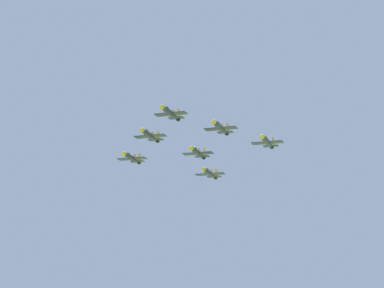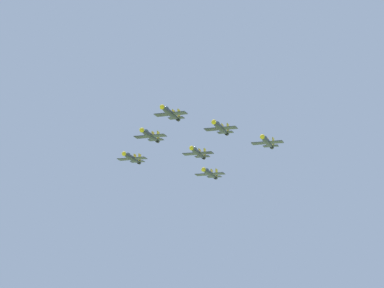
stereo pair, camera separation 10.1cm
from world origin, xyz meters
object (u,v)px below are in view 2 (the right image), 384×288
(jet_lead, at_px, (170,113))
(jet_left_wingman, at_px, (220,127))
(jet_right_outer, at_px, (131,158))
(jet_slot_rear, at_px, (197,152))
(jet_right_wingman, at_px, (149,135))
(jet_trailing, at_px, (209,173))
(jet_left_outer, at_px, (267,142))

(jet_lead, bearing_deg, jet_left_wingman, 140.14)
(jet_right_outer, xyz_separation_m, jet_slot_rear, (-10.54, -22.14, 0.20))
(jet_right_wingman, height_order, jet_trailing, jet_right_wingman)
(jet_right_outer, bearing_deg, jet_lead, 39.49)
(jet_lead, bearing_deg, jet_slot_rear, -179.50)
(jet_right_outer, relative_size, jet_trailing, 0.98)
(jet_left_wingman, bearing_deg, jet_slot_rear, -139.49)
(jet_left_outer, bearing_deg, jet_slot_rear, -90.55)
(jet_lead, xyz_separation_m, jet_left_outer, (15.51, -34.54, -4.38))
(jet_left_wingman, height_order, jet_left_outer, jet_left_wingman)
(jet_lead, relative_size, jet_right_wingman, 0.96)
(jet_left_outer, distance_m, jet_trailing, 29.18)
(jet_left_outer, xyz_separation_m, jet_trailing, (23.56, 15.94, -6.52))
(jet_left_wingman, bearing_deg, jet_trailing, -156.83)
(jet_left_outer, height_order, jet_trailing, jet_left_outer)
(jet_trailing, bearing_deg, jet_lead, 0.14)
(jet_left_wingman, bearing_deg, jet_lead, -40.22)
(jet_left_wingman, height_order, jet_right_wingman, jet_left_wingman)
(jet_slot_rear, bearing_deg, jet_left_wingman, 39.26)
(jet_left_wingman, relative_size, jet_right_outer, 1.02)
(jet_lead, xyz_separation_m, jet_slot_rear, (26.04, -12.40, -6.40))
(jet_trailing, bearing_deg, jet_right_wingman, -22.88)
(jet_right_outer, height_order, jet_trailing, jet_right_outer)
(jet_left_outer, relative_size, jet_right_outer, 1.03)
(jet_right_outer, relative_size, jet_slot_rear, 0.98)
(jet_right_outer, xyz_separation_m, jet_trailing, (2.48, -28.34, -4.31))
(jet_left_outer, xyz_separation_m, jet_right_outer, (21.08, 44.28, -2.22))
(jet_lead, relative_size, jet_left_wingman, 0.96)
(jet_lead, height_order, jet_left_wingman, jet_lead)
(jet_slot_rear, bearing_deg, jet_trailing, 178.90)
(jet_left_wingman, distance_m, jet_trailing, 32.56)
(jet_slot_rear, height_order, jet_trailing, jet_slot_rear)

